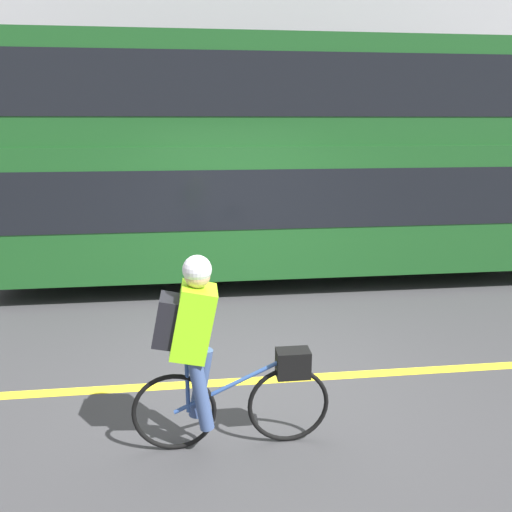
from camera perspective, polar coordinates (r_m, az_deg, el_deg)
ground_plane at (r=5.26m, az=-0.42°, el=-13.25°), size 80.00×80.00×0.00m
road_center_line at (r=5.12m, az=-0.22°, el=-14.05°), size 50.00×0.14×0.01m
sidewalk_curb at (r=10.84m, az=-3.93°, el=2.12°), size 60.00×2.07×0.11m
building_facade at (r=11.92m, az=-4.69°, el=25.28°), size 60.00×0.30×9.20m
bus at (r=8.15m, az=3.60°, el=11.72°), size 9.13×2.53×3.62m
cyclist_on_bike at (r=3.83m, az=-5.39°, el=-10.42°), size 1.55×0.32×1.58m
trash_bin at (r=10.94m, az=-21.01°, el=4.34°), size 0.45×0.45×1.04m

